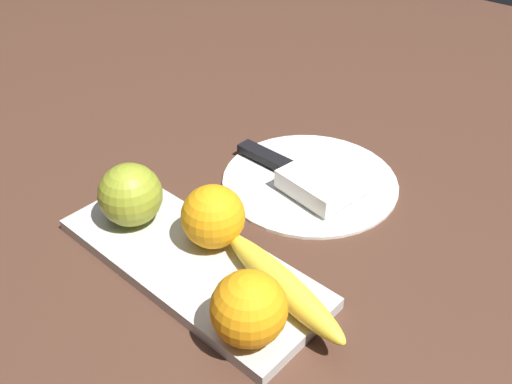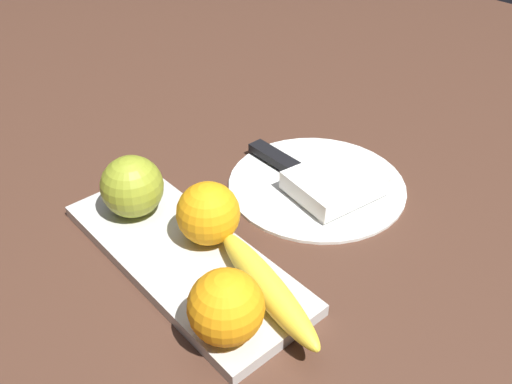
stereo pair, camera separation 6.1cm
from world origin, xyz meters
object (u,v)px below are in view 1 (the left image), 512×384
object	(u,v)px
folded_napkin	(329,178)
fruit_tray	(191,261)
orange_near_banana	(249,309)
orange_near_apple	(213,216)
banana	(282,285)
knife	(273,161)
apple	(130,195)
dinner_plate	(310,180)

from	to	relation	value
folded_napkin	fruit_tray	bearing A→B (deg)	-97.74
orange_near_banana	folded_napkin	world-z (taller)	orange_near_banana
orange_near_apple	fruit_tray	bearing A→B (deg)	-92.78
banana	knife	world-z (taller)	banana
apple	dinner_plate	world-z (taller)	apple
fruit_tray	apple	size ratio (longest dim) A/B	4.34
dinner_plate	apple	bearing A→B (deg)	-113.85
orange_near_apple	dinner_plate	world-z (taller)	orange_near_apple
apple	banana	size ratio (longest dim) A/B	0.41
banana	orange_near_banana	xyz separation A→B (m)	(0.01, -0.06, 0.02)
fruit_tray	folded_napkin	bearing A→B (deg)	82.26
apple	folded_napkin	size ratio (longest dim) A/B	0.69
apple	banana	xyz separation A→B (m)	(0.22, 0.03, -0.02)
knife	banana	bearing A→B (deg)	-47.00
banana	dinner_plate	size ratio (longest dim) A/B	0.77
fruit_tray	orange_near_banana	bearing A→B (deg)	-16.23
orange_near_banana	knife	xyz separation A→B (m)	(-0.19, 0.25, -0.04)
banana	dinner_plate	bearing A→B (deg)	131.72
orange_near_apple	dinner_plate	size ratio (longest dim) A/B	0.30
apple	dinner_plate	distance (m)	0.25
fruit_tray	apple	bearing A→B (deg)	-179.33
banana	orange_near_apple	bearing A→B (deg)	-174.94
orange_near_banana	knife	world-z (taller)	orange_near_banana
folded_napkin	apple	bearing A→B (deg)	-120.00
orange_near_apple	apple	bearing A→B (deg)	-159.25
fruit_tray	apple	distance (m)	0.11
dinner_plate	fruit_tray	bearing A→B (deg)	-90.00
fruit_tray	orange_near_apple	distance (m)	0.06
folded_napkin	knife	world-z (taller)	folded_napkin
apple	orange_near_apple	world-z (taller)	apple
fruit_tray	banana	bearing A→B (deg)	11.72
folded_napkin	orange_near_banana	bearing A→B (deg)	-70.12
apple	orange_near_apple	bearing A→B (deg)	20.75
banana	knife	bearing A→B (deg)	144.36
knife	orange_near_apple	bearing A→B (deg)	-70.31
dinner_plate	orange_near_apple	bearing A→B (deg)	-89.45
banana	orange_near_apple	xyz separation A→B (m)	(-0.12, 0.01, 0.02)
fruit_tray	knife	size ratio (longest dim) A/B	1.88
apple	orange_near_banana	world-z (taller)	apple
folded_napkin	knife	bearing A→B (deg)	-174.44
fruit_tray	orange_near_apple	bearing A→B (deg)	87.22
knife	folded_napkin	bearing A→B (deg)	5.92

